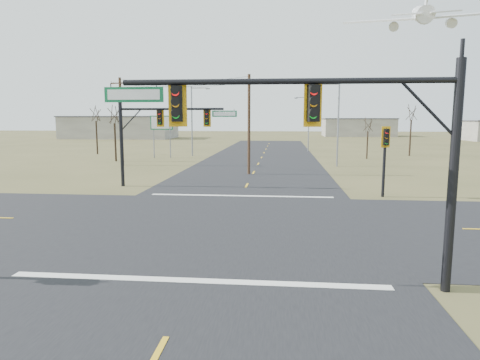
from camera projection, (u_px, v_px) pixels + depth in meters
The scene contains 21 objects.
ground at pixel (227, 224), 20.77m from camera, with size 320.00×320.00×0.00m, color brown.
road_ew at pixel (227, 223), 20.77m from camera, with size 160.00×14.00×0.02m, color black.
road_ns at pixel (227, 223), 20.77m from camera, with size 14.00×160.00×0.02m, color black.
stop_bar_near at pixel (196, 281), 13.38m from camera, with size 12.00×0.40×0.01m, color silver.
stop_bar_far at pixel (241, 196), 28.16m from camera, with size 12.00×0.40×0.01m, color silver.
mast_arm_near at pixel (319, 124), 12.34m from camera, with size 10.33×0.56×6.72m.
mast_arm_far at pixel (162, 125), 31.48m from camera, with size 8.83×0.43×6.37m.
pedestal_signal_ne at pixel (385, 146), 27.36m from camera, with size 0.57×0.50×4.61m.
utility_pole_near at pixel (249, 123), 38.68m from camera, with size 2.21×0.26×9.02m.
utility_pole_far at pixel (121, 120), 46.38m from camera, with size 2.24×0.81×9.46m.
highway_sign at pixel (162, 128), 55.71m from camera, with size 2.93×0.25×5.49m.
streetlight_a at pixel (336, 120), 45.13m from camera, with size 2.48×0.34×8.85m.
streetlight_b at pixel (307, 121), 66.58m from camera, with size 2.40×0.38×8.55m.
streetlight_c at pixel (193, 117), 58.16m from camera, with size 2.62×0.34×9.39m.
bare_tree_a at pixel (114, 114), 50.67m from camera, with size 3.47×3.47×7.11m.
bare_tree_b at pixel (96, 113), 60.98m from camera, with size 2.98×2.98×7.32m.
bare_tree_c at pixel (368, 124), 53.94m from camera, with size 2.54×2.54×5.57m.
bare_tree_d at pixel (412, 112), 58.26m from camera, with size 2.92×2.92×7.39m.
warehouse_left at pixel (120, 128), 112.90m from camera, with size 28.00×14.00×5.50m, color #ADAA9A.
warehouse_mid at pixel (358, 128), 126.40m from camera, with size 20.00×12.00×5.00m, color #ADAA9A.
jet_airliner at pixel (422, 15), 89.89m from camera, with size 24.63×25.70×13.72m.
Camera 1 is at (2.62, -20.11, 5.05)m, focal length 32.00 mm.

